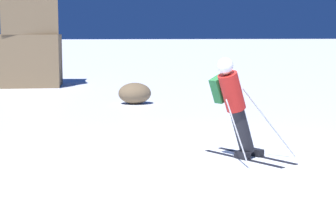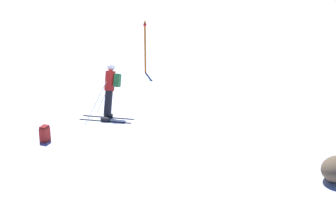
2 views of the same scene
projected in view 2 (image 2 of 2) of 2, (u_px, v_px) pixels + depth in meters
ground_plane at (124, 114)px, 19.42m from camera, size 300.00×300.00×0.00m
skier at (110, 87)px, 18.95m from camera, size 1.62×1.75×1.85m
spare_backpack at (45, 134)px, 17.13m from camera, size 0.36×0.32×0.50m
trail_marker at (145, 45)px, 23.75m from camera, size 0.13×0.13×2.25m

